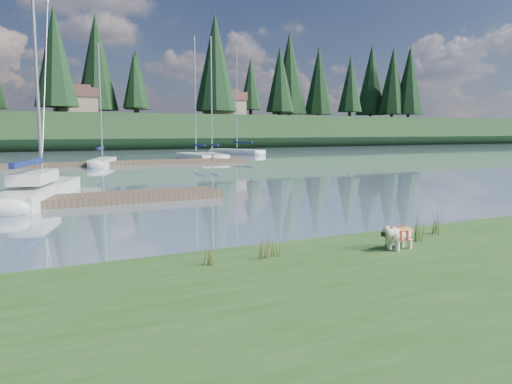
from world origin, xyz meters
TOP-DOWN VIEW (x-y plane):
  - ground at (0.00, 30.00)m, footprint 200.00×200.00m
  - bank at (0.00, -6.00)m, footprint 60.00×9.00m
  - ridge at (0.00, 73.00)m, footprint 200.00×20.00m
  - bulldog at (3.23, -3.18)m, footprint 0.88×0.43m
  - sailboat_main at (-2.63, 11.56)m, footprint 4.42×8.84m
  - dock_near at (-4.00, 9.00)m, footprint 16.00×2.00m
  - dock_far at (2.00, 30.00)m, footprint 26.00×2.20m
  - sailboat_bg_2 at (3.08, 30.34)m, footprint 3.28×6.27m
  - sailboat_bg_3 at (12.39, 35.29)m, footprint 1.78×8.02m
  - sailboat_bg_4 at (13.90, 34.65)m, footprint 2.53×8.03m
  - sailboat_bg_5 at (20.13, 43.37)m, footprint 4.52×8.57m
  - weed_0 at (0.41, -2.64)m, footprint 0.17×0.14m
  - weed_1 at (0.67, -2.55)m, footprint 0.17×0.14m
  - weed_2 at (4.17, -2.74)m, footprint 0.17×0.14m
  - weed_3 at (-0.74, -2.57)m, footprint 0.17×0.14m
  - weed_4 at (3.18, -2.92)m, footprint 0.17×0.14m
  - weed_5 at (4.99, -2.47)m, footprint 0.17×0.14m
  - mud_lip at (0.00, -1.60)m, footprint 60.00×0.50m
  - conifer_4 at (3.00, 66.00)m, footprint 6.16×6.16m
  - conifer_5 at (15.00, 70.00)m, footprint 3.96×3.96m
  - conifer_6 at (28.00, 68.00)m, footprint 7.04×7.04m
  - conifer_7 at (42.00, 71.00)m, footprint 5.28×5.28m
  - conifer_8 at (55.00, 67.00)m, footprint 4.62×4.62m
  - conifer_9 at (68.00, 70.00)m, footprint 5.94×5.94m
  - house_1 at (6.00, 71.00)m, footprint 6.30×5.30m
  - house_2 at (30.00, 69.00)m, footprint 6.30×5.30m

SIDE VIEW (x-z plane):
  - ground at x=0.00m, z-range 0.00..0.00m
  - mud_lip at x=0.00m, z-range 0.00..0.14m
  - dock_near at x=-4.00m, z-range 0.00..0.30m
  - dock_far at x=2.00m, z-range 0.00..0.30m
  - bank at x=0.00m, z-range 0.00..0.35m
  - sailboat_bg_5 at x=20.13m, z-range -5.74..6.38m
  - sailboat_bg_3 at x=12.39m, z-range -5.54..6.19m
  - sailboat_bg_4 at x=13.90m, z-range -5.50..6.15m
  - sailboat_bg_2 at x=3.08m, z-range -4.45..5.11m
  - sailboat_main at x=-2.63m, z-range -5.88..6.72m
  - weed_4 at x=3.18m, z-range 0.32..0.70m
  - weed_1 at x=0.67m, z-range 0.32..0.73m
  - weed_3 at x=-0.74m, z-range 0.31..0.81m
  - weed_0 at x=0.41m, z-range 0.31..0.84m
  - weed_5 at x=4.99m, z-range 0.30..0.92m
  - weed_2 at x=4.17m, z-range 0.30..0.96m
  - bulldog at x=3.23m, z-range 0.41..0.93m
  - ridge at x=0.00m, z-range 0.00..5.00m
  - house_1 at x=6.00m, z-range 4.99..9.64m
  - house_2 at x=30.00m, z-range 4.99..9.64m
  - conifer_5 at x=15.00m, z-range 5.65..16.00m
  - conifer_8 at x=55.00m, z-range 5.62..17.40m
  - conifer_7 at x=42.00m, z-range 5.59..18.79m
  - conifer_9 at x=68.00m, z-range 5.55..20.18m
  - conifer_4 at x=3.00m, z-range 5.54..20.64m
  - conifer_6 at x=28.00m, z-range 5.49..22.49m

